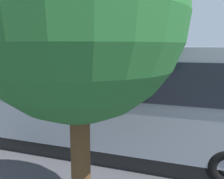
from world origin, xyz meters
The scene contains 14 objects.
ground_plane centered at (0.00, 0.00, 0.00)m, with size 80.00×80.00×0.00m, color #424247.
tour_bus centered at (-1.05, 5.46, 1.65)m, with size 11.16×2.95×3.25m.
spectator_far_left centered at (-3.31, 2.50, 1.03)m, with size 0.58×0.38×1.73m.
spectator_left centered at (-1.96, 2.34, 1.07)m, with size 0.57×0.32×1.79m.
spectator_centre centered at (-0.74, 2.59, 1.08)m, with size 0.57×0.33×1.81m.
spectator_right centered at (0.35, 2.37, 1.04)m, with size 0.58×0.35×1.74m.
spectator_far_right centered at (1.74, 2.48, 1.09)m, with size 0.58×0.36×1.82m.
parked_motorcycle_silver centered at (-2.75, 3.19, 0.48)m, with size 2.05×0.58×0.99m.
stunt_motorcycle centered at (1.89, -1.63, 0.61)m, with size 2.05×0.58×1.23m.
traffic_cone centered at (-0.49, -2.12, 0.30)m, with size 0.34×0.34×0.63m.
bay_line_a centered at (-4.12, -1.36, 0.00)m, with size 0.21×4.82×0.01m.
bay_line_b centered at (-1.27, -1.36, 0.00)m, with size 0.19×3.86×0.01m.
bay_line_c centered at (1.58, -1.36, 0.00)m, with size 0.20×4.02×0.01m.
bay_line_d centered at (4.43, -1.36, 0.00)m, with size 0.19×3.84×0.01m.
Camera 1 is at (-3.92, 12.74, 3.27)m, focal length 40.29 mm.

